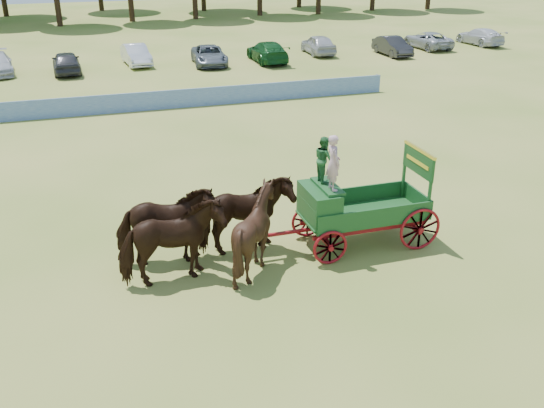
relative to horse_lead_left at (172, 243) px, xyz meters
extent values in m
plane|color=#A09248|center=(3.95, 0.68, -1.23)|extent=(160.00, 160.00, 0.00)
imported|color=black|center=(0.00, 0.00, 0.00)|extent=(3.05, 1.65, 2.46)
imported|color=black|center=(0.00, 1.10, 0.00)|extent=(3.03, 1.61, 2.46)
imported|color=black|center=(2.40, 0.00, 0.00)|extent=(2.57, 2.37, 2.47)
imported|color=black|center=(2.40, 1.10, 0.00)|extent=(2.98, 1.48, 2.46)
cube|color=maroon|center=(4.60, 0.55, -0.63)|extent=(0.12, 2.00, 0.12)
cube|color=maroon|center=(7.60, 0.55, -0.63)|extent=(0.12, 2.00, 0.12)
cube|color=maroon|center=(6.10, 0.00, -0.51)|extent=(3.80, 0.10, 0.12)
cube|color=maroon|center=(6.10, 1.10, -0.51)|extent=(3.80, 0.10, 0.12)
cube|color=maroon|center=(3.70, 0.55, -0.48)|extent=(2.80, 0.09, 0.09)
cube|color=#1A5021|center=(6.10, 0.55, -0.23)|extent=(3.80, 1.80, 0.10)
cube|color=#1A5021|center=(6.10, -0.33, 0.07)|extent=(3.80, 0.06, 0.55)
cube|color=#1A5021|center=(6.10, 1.43, 0.07)|extent=(3.80, 0.06, 0.55)
cube|color=#1A5021|center=(7.98, 0.55, 0.07)|extent=(0.06, 1.80, 0.55)
cube|color=#1A5021|center=(4.60, 0.55, 0.32)|extent=(0.85, 1.70, 1.05)
cube|color=#1A5021|center=(4.85, 0.55, 0.89)|extent=(0.55, 1.50, 0.08)
cube|color=#1A5021|center=(4.22, 0.55, 0.12)|extent=(0.10, 1.60, 0.65)
cube|color=#1A5021|center=(4.40, 0.55, -0.18)|extent=(0.55, 1.60, 0.06)
cube|color=#1A5021|center=(7.90, -0.25, 0.72)|extent=(0.08, 0.08, 1.80)
cube|color=#1A5021|center=(7.90, 1.35, 0.72)|extent=(0.08, 0.08, 1.80)
cube|color=#1A5021|center=(7.90, 0.55, 1.32)|extent=(0.07, 1.75, 0.75)
cube|color=yellow|center=(7.90, 0.55, 1.72)|extent=(0.08, 1.80, 0.09)
cube|color=yellow|center=(7.86, 0.55, 1.32)|extent=(0.02, 1.30, 0.12)
torus|color=maroon|center=(4.60, -0.40, -0.68)|extent=(1.09, 0.09, 1.09)
torus|color=maroon|center=(4.60, 1.50, -0.68)|extent=(1.09, 0.09, 1.09)
torus|color=maroon|center=(7.60, -0.40, -0.53)|extent=(1.39, 0.09, 1.39)
torus|color=maroon|center=(7.60, 1.50, -0.53)|extent=(1.39, 0.09, 1.39)
imported|color=#CA9AA8|center=(4.85, 0.20, 1.77)|extent=(0.40, 0.61, 1.67)
imported|color=#24622F|center=(4.85, 0.90, 1.63)|extent=(0.53, 0.68, 1.41)
cube|color=#1C479A|center=(2.95, 18.68, -0.71)|extent=(26.00, 0.08, 1.05)
imported|color=#333338|center=(-2.58, 30.32, -0.45)|extent=(1.99, 4.62, 1.55)
imported|color=silver|center=(2.43, 31.87, -0.48)|extent=(2.02, 4.67, 1.50)
imported|color=slate|center=(7.66, 30.25, -0.53)|extent=(2.74, 5.23, 1.40)
imported|color=#144C1E|center=(12.15, 29.98, -0.45)|extent=(2.20, 5.37, 1.56)
imported|color=#B2B2B7|center=(17.09, 31.84, -0.44)|extent=(2.08, 4.71, 1.58)
imported|color=#262628|center=(22.62, 29.55, -0.50)|extent=(1.59, 4.46, 1.46)
imported|color=#999EA5|center=(27.06, 31.53, -0.53)|extent=(2.57, 5.15, 1.40)
imported|color=silver|center=(32.46, 31.77, -0.51)|extent=(2.37, 5.08, 1.43)
cylinder|color=#382314|center=(-3.07, 55.57, 1.28)|extent=(0.60, 0.60, 5.01)
camera|label=1|loc=(-1.89, -14.98, 7.85)|focal=40.00mm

